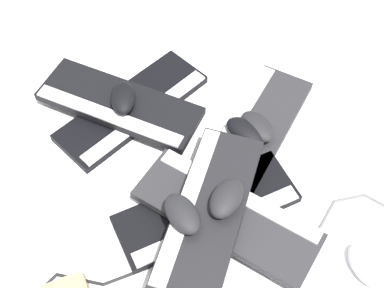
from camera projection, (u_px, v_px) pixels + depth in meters
ground_plane at (178, 166)px, 1.37m from camera, size 3.20×3.20×0.00m
keyboard_0 at (255, 130)px, 1.42m from camera, size 0.44×0.39×0.03m
keyboard_1 at (133, 108)px, 1.46m from camera, size 0.46×0.30×0.03m
keyboard_2 at (207, 210)px, 1.28m from camera, size 0.44×0.16×0.03m
keyboard_3 at (227, 214)px, 1.24m from camera, size 0.37×0.45×0.03m
keyboard_4 at (119, 104)px, 1.43m from camera, size 0.40×0.43×0.03m
keyboard_5 at (210, 211)px, 1.21m from camera, size 0.40×0.43×0.03m
mouse_0 at (245, 131)px, 1.37m from camera, size 0.11×0.13×0.04m
mouse_1 at (183, 214)px, 1.16m from camera, size 0.08×0.12×0.04m
mouse_2 at (227, 198)px, 1.19m from camera, size 0.13×0.12×0.04m
mouse_3 at (366, 265)px, 1.19m from camera, size 0.07×0.11×0.04m
mouse_4 at (101, 93)px, 1.48m from camera, size 0.13×0.12×0.04m
mouse_5 at (257, 126)px, 1.38m from camera, size 0.08×0.12×0.04m
mouse_6 at (123, 98)px, 1.39m from camera, size 0.10×0.13×0.04m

